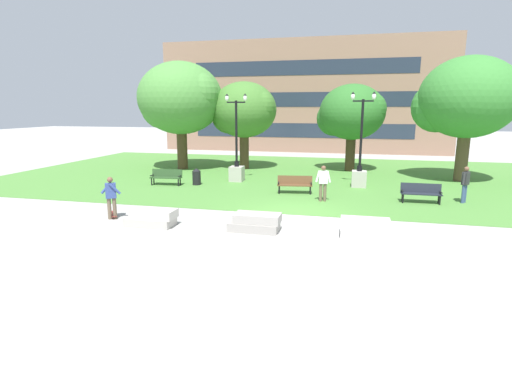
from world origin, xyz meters
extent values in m
plane|color=#A3A09B|center=(0.00, 0.00, 0.00)|extent=(140.00, 140.00, 0.00)
cube|color=#4C8438|center=(0.00, 10.00, 0.01)|extent=(40.00, 20.00, 0.02)
cube|color=#B2ADA3|center=(-5.00, -2.78, 0.16)|extent=(1.80, 0.90, 0.32)
cube|color=#BBB6AB|center=(-4.84, -2.78, 0.48)|extent=(1.66, 0.83, 0.32)
cube|color=#9E9991|center=(-1.03, -2.51, 0.16)|extent=(1.80, 0.90, 0.32)
cube|color=#A6A098|center=(-0.90, -2.51, 0.48)|extent=(1.66, 0.83, 0.32)
cube|color=#BCB7B2|center=(2.95, -2.34, 0.16)|extent=(1.80, 0.90, 0.32)
cube|color=beige|center=(2.86, -2.34, 0.48)|extent=(1.66, 0.83, 0.32)
cylinder|color=brown|center=(-7.01, -2.34, 0.43)|extent=(0.15, 0.15, 0.86)
cylinder|color=brown|center=(-6.84, -2.23, 0.43)|extent=(0.15, 0.15, 0.86)
cube|color=#334784|center=(-6.93, -2.28, 1.16)|extent=(0.47, 0.41, 0.60)
cylinder|color=#334784|center=(-7.15, -2.24, 1.25)|extent=(0.43, 0.32, 0.48)
cylinder|color=#334784|center=(-6.71, -2.33, 1.25)|extent=(0.43, 0.32, 0.48)
sphere|color=brown|center=(-6.93, -2.28, 1.60)|extent=(0.22, 0.22, 0.22)
cube|color=maroon|center=(-7.10, -2.00, 0.09)|extent=(0.67, 0.74, 0.02)
cube|color=maroon|center=(-7.39, -1.65, 0.11)|extent=(0.23, 0.22, 0.06)
cube|color=maroon|center=(-6.81, -2.34, 0.11)|extent=(0.23, 0.22, 0.06)
cylinder|color=silver|center=(-7.33, -1.90, 0.03)|extent=(0.06, 0.06, 0.06)
cylinder|color=silver|center=(-7.16, -1.76, 0.03)|extent=(0.06, 0.06, 0.06)
cylinder|color=silver|center=(-7.04, -2.24, 0.03)|extent=(0.06, 0.06, 0.06)
cylinder|color=silver|center=(-6.87, -2.10, 0.03)|extent=(0.06, 0.06, 0.06)
cube|color=brown|center=(-0.47, 4.14, 0.46)|extent=(1.84, 0.67, 0.05)
cube|color=brown|center=(-0.50, 4.39, 0.69)|extent=(1.80, 0.36, 0.46)
cube|color=black|center=(-1.30, 4.03, 0.58)|extent=(0.11, 0.40, 0.04)
cube|color=black|center=(0.37, 4.25, 0.58)|extent=(0.11, 0.40, 0.04)
cylinder|color=black|center=(-1.24, 3.88, 0.23)|extent=(0.07, 0.07, 0.41)
cylinder|color=black|center=(0.35, 4.09, 0.23)|extent=(0.07, 0.07, 0.41)
cylinder|color=black|center=(-1.28, 4.19, 0.23)|extent=(0.07, 0.07, 0.41)
cylinder|color=black|center=(0.31, 4.40, 0.23)|extent=(0.07, 0.07, 0.41)
cube|color=#284723|center=(-7.98, 4.71, 0.46)|extent=(1.83, 0.58, 0.05)
cube|color=#284723|center=(-8.00, 4.96, 0.69)|extent=(1.80, 0.26, 0.46)
cube|color=black|center=(-8.82, 4.65, 0.58)|extent=(0.09, 0.40, 0.04)
cube|color=black|center=(-7.14, 4.77, 0.58)|extent=(0.09, 0.40, 0.04)
cylinder|color=black|center=(-8.76, 4.49, 0.23)|extent=(0.07, 0.07, 0.41)
cylinder|color=black|center=(-7.17, 4.61, 0.23)|extent=(0.07, 0.07, 0.41)
cylinder|color=black|center=(-8.79, 4.81, 0.23)|extent=(0.07, 0.07, 0.41)
cylinder|color=black|center=(-7.19, 4.93, 0.23)|extent=(0.07, 0.07, 0.41)
cube|color=#1E232D|center=(5.54, 3.36, 0.46)|extent=(1.80, 0.44, 0.05)
cube|color=#1E232D|center=(5.54, 3.61, 0.69)|extent=(1.80, 0.13, 0.46)
cube|color=black|center=(4.70, 3.36, 0.58)|extent=(0.06, 0.40, 0.04)
cube|color=black|center=(6.38, 3.36, 0.58)|extent=(0.06, 0.40, 0.04)
cylinder|color=black|center=(4.74, 3.20, 0.23)|extent=(0.07, 0.07, 0.41)
cylinder|color=black|center=(6.34, 3.20, 0.23)|extent=(0.07, 0.07, 0.41)
cylinder|color=black|center=(4.74, 3.52, 0.23)|extent=(0.07, 0.07, 0.41)
cylinder|color=black|center=(6.34, 3.52, 0.23)|extent=(0.07, 0.07, 0.41)
cube|color=#ADA89E|center=(2.79, 6.81, 0.47)|extent=(0.80, 0.80, 0.90)
cylinder|color=black|center=(2.79, 6.81, 1.07)|extent=(0.28, 0.28, 0.30)
cylinder|color=black|center=(2.79, 6.81, 2.88)|extent=(0.14, 0.14, 3.92)
cube|color=black|center=(2.79, 6.81, 4.74)|extent=(1.10, 0.08, 0.08)
ellipsoid|color=white|center=(2.24, 6.81, 4.98)|extent=(0.22, 0.22, 0.36)
cone|color=black|center=(2.24, 6.81, 5.18)|extent=(0.20, 0.20, 0.13)
ellipsoid|color=white|center=(3.34, 6.81, 4.98)|extent=(0.22, 0.22, 0.36)
cone|color=black|center=(3.34, 6.81, 5.18)|extent=(0.20, 0.20, 0.13)
cube|color=#ADA89E|center=(-4.39, 6.94, 0.47)|extent=(0.80, 0.80, 0.90)
cylinder|color=black|center=(-4.39, 6.94, 1.07)|extent=(0.28, 0.28, 0.30)
cylinder|color=black|center=(-4.39, 6.94, 2.86)|extent=(0.14, 0.14, 3.88)
cube|color=black|center=(-4.39, 6.94, 4.70)|extent=(1.10, 0.08, 0.08)
ellipsoid|color=white|center=(-4.94, 6.94, 4.94)|extent=(0.22, 0.22, 0.36)
cone|color=black|center=(-4.94, 6.94, 5.14)|extent=(0.20, 0.20, 0.13)
ellipsoid|color=white|center=(-3.84, 6.94, 4.94)|extent=(0.22, 0.22, 0.36)
cone|color=black|center=(-3.84, 6.94, 5.14)|extent=(0.20, 0.20, 0.13)
cylinder|color=#42301E|center=(2.25, 12.70, 1.45)|extent=(0.66, 0.66, 2.86)
ellipsoid|color=#2D6B28|center=(2.25, 12.70, 4.10)|extent=(4.46, 4.46, 3.79)
sphere|color=#2D6B28|center=(1.02, 13.14, 3.66)|extent=(2.45, 2.45, 2.45)
sphere|color=#2D6B28|center=(3.36, 12.25, 4.33)|extent=(2.23, 2.23, 2.23)
cylinder|color=#4C3823|center=(-9.62, 10.88, 1.72)|extent=(0.74, 0.74, 3.40)
ellipsoid|color=#4C893D|center=(-9.62, 10.88, 5.06)|extent=(5.94, 5.94, 5.05)
sphere|color=#4C893D|center=(-11.26, 11.48, 4.46)|extent=(3.27, 3.27, 3.27)
sphere|color=#4C893D|center=(-8.14, 10.29, 5.35)|extent=(2.97, 2.97, 2.97)
cylinder|color=brown|center=(8.80, 10.11, 1.74)|extent=(0.72, 0.72, 3.43)
ellipsoid|color=#387F33|center=(8.80, 10.11, 4.98)|extent=(5.56, 5.56, 4.73)
sphere|color=#387F33|center=(7.27, 10.67, 4.42)|extent=(3.06, 3.06, 3.06)
sphere|color=#387F33|center=(10.19, 9.55, 5.26)|extent=(2.78, 2.78, 2.78)
cylinder|color=#4C3823|center=(-5.28, 12.07, 1.50)|extent=(0.67, 0.67, 2.96)
ellipsoid|color=#42752D|center=(-5.28, 12.07, 4.25)|extent=(4.64, 4.64, 3.94)
sphere|color=#42752D|center=(-6.56, 12.53, 3.79)|extent=(2.55, 2.55, 2.55)
sphere|color=#42752D|center=(-4.13, 11.60, 4.48)|extent=(2.32, 2.32, 2.32)
cylinder|color=black|center=(-6.32, 5.28, 0.42)|extent=(0.48, 0.48, 0.80)
cone|color=black|center=(-6.32, 5.28, 0.90)|extent=(0.49, 0.49, 0.16)
cylinder|color=#384C7A|center=(7.57, 4.02, 0.45)|extent=(0.15, 0.15, 0.86)
cylinder|color=#384C7A|center=(7.46, 3.85, 0.45)|extent=(0.15, 0.15, 0.86)
cube|color=#2D2D30|center=(7.51, 3.94, 1.18)|extent=(0.42, 0.47, 0.60)
cylinder|color=#2D2D30|center=(7.65, 4.19, 1.21)|extent=(0.17, 0.19, 0.56)
cylinder|color=#2D2D30|center=(7.37, 3.69, 1.21)|extent=(0.17, 0.19, 0.56)
sphere|color=brown|center=(7.51, 3.94, 1.62)|extent=(0.22, 0.22, 0.22)
cylinder|color=brown|center=(0.97, 2.70, 0.45)|extent=(0.15, 0.15, 0.86)
cylinder|color=brown|center=(1.16, 2.75, 0.45)|extent=(0.15, 0.15, 0.86)
cube|color=white|center=(1.06, 2.72, 1.18)|extent=(0.45, 0.33, 0.60)
cylinder|color=white|center=(0.81, 2.72, 1.21)|extent=(0.24, 0.15, 0.56)
cylinder|color=white|center=(1.32, 2.72, 1.21)|extent=(0.24, 0.15, 0.56)
sphere|color=brown|center=(1.06, 2.72, 1.62)|extent=(0.22, 0.22, 0.22)
cube|color=#8E6B56|center=(-2.74, 24.50, 5.51)|extent=(28.80, 1.00, 11.01)
cube|color=#232D3D|center=(-2.74, 23.98, 2.20)|extent=(21.60, 0.03, 1.40)
cube|color=#232D3D|center=(-2.74, 23.98, 5.20)|extent=(21.60, 0.03, 1.40)
cube|color=#232D3D|center=(-2.74, 23.98, 8.20)|extent=(21.60, 0.03, 1.40)
camera|label=1|loc=(2.25, -16.01, 4.35)|focal=28.00mm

